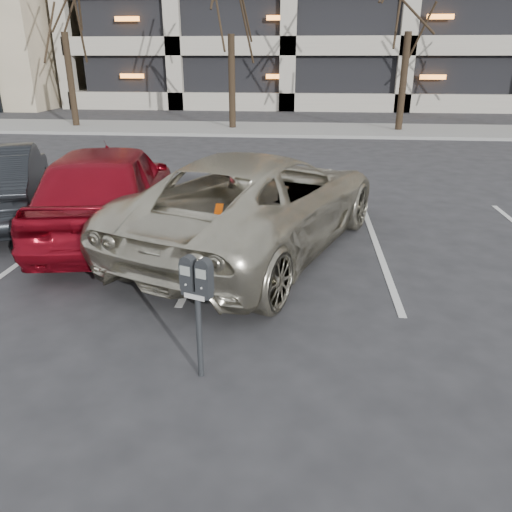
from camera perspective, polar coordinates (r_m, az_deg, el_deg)
name	(u,v)px	position (r m, az deg, el deg)	size (l,w,h in m)	color
ground	(289,302)	(6.53, 3.81, -5.27)	(140.00, 140.00, 0.00)	#28282B
sidewalk	(302,130)	(22.00, 5.32, 14.19)	(80.00, 4.00, 0.12)	gray
stall_lines	(214,238)	(8.77, -4.84, 2.03)	(16.90, 5.20, 0.00)	silver
parking_meter	(197,289)	(4.68, -6.76, -3.76)	(0.34, 0.22, 1.25)	black
suv_silver	(258,201)	(8.12, 0.20, 6.29)	(4.50, 6.25, 1.59)	beige
car_red	(108,189)	(9.15, -16.51, 7.40)	(1.95, 4.84, 1.65)	maroon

